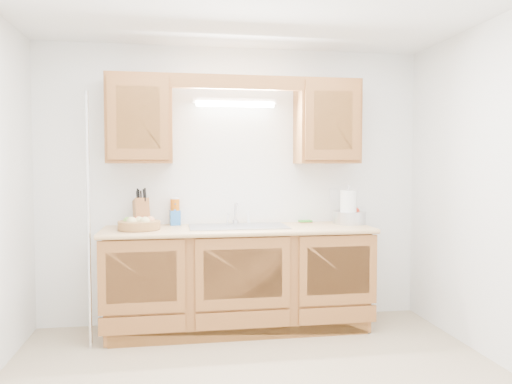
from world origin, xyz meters
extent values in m
cube|color=white|center=(0.00, 1.50, 1.25)|extent=(3.50, 0.02, 2.50)
cube|color=white|center=(0.00, -1.50, 1.25)|extent=(3.50, 0.02, 2.50)
cube|color=brown|center=(0.00, 1.20, 0.44)|extent=(2.20, 0.60, 0.86)
cube|color=tan|center=(0.00, 1.19, 0.88)|extent=(2.30, 0.63, 0.04)
cube|color=brown|center=(-0.83, 1.33, 1.83)|extent=(0.55, 0.33, 0.75)
cube|color=brown|center=(0.83, 1.33, 1.83)|extent=(0.55, 0.33, 0.75)
cube|color=brown|center=(0.00, 1.19, 2.14)|extent=(2.20, 0.05, 0.12)
cylinder|color=white|center=(0.00, 1.40, 1.98)|extent=(0.70, 0.05, 0.05)
cube|color=white|center=(0.00, 1.43, 2.01)|extent=(0.76, 0.06, 0.05)
cube|color=#9E9EA3|center=(0.00, 1.21, 0.90)|extent=(0.84, 0.46, 0.01)
cube|color=#9E9EA3|center=(-0.21, 1.21, 0.82)|extent=(0.39, 0.40, 0.16)
cube|color=#9E9EA3|center=(0.21, 1.21, 0.82)|extent=(0.39, 0.40, 0.16)
cylinder|color=silver|center=(0.00, 1.41, 0.92)|extent=(0.06, 0.06, 0.04)
cylinder|color=silver|center=(0.00, 1.41, 1.00)|extent=(0.02, 0.02, 0.16)
cylinder|color=silver|center=(0.00, 1.35, 1.09)|extent=(0.02, 0.12, 0.02)
cylinder|color=white|center=(0.12, 1.41, 0.96)|extent=(0.03, 0.03, 0.12)
cylinder|color=silver|center=(-1.20, 0.94, 1.00)|extent=(0.03, 0.03, 2.00)
cube|color=white|center=(0.95, 1.49, 1.15)|extent=(0.08, 0.01, 0.12)
cylinder|color=#A67C42|center=(-0.83, 1.14, 0.94)|extent=(0.44, 0.44, 0.07)
sphere|color=#D8C67F|center=(-0.89, 1.11, 0.97)|extent=(0.09, 0.09, 0.09)
sphere|color=#D8C67F|center=(-0.78, 1.10, 0.97)|extent=(0.09, 0.09, 0.09)
sphere|color=tan|center=(-0.75, 1.18, 0.97)|extent=(0.08, 0.08, 0.08)
sphere|color=#AD2513|center=(-0.85, 1.20, 0.97)|extent=(0.08, 0.08, 0.08)
sphere|color=#72A53F|center=(-0.93, 1.17, 0.97)|extent=(0.08, 0.08, 0.08)
sphere|color=#D8C67F|center=(-0.83, 1.14, 0.97)|extent=(0.08, 0.08, 0.08)
sphere|color=#AD2513|center=(-0.80, 1.23, 0.97)|extent=(0.07, 0.07, 0.07)
cube|color=brown|center=(-0.83, 1.36, 1.02)|extent=(0.17, 0.22, 0.27)
cylinder|color=black|center=(-0.86, 1.34, 1.16)|extent=(0.02, 0.04, 0.10)
cylinder|color=black|center=(-0.83, 1.34, 1.17)|extent=(0.02, 0.04, 0.10)
cylinder|color=black|center=(-0.80, 1.34, 1.17)|extent=(0.02, 0.04, 0.10)
cylinder|color=black|center=(-0.85, 1.39, 1.17)|extent=(0.02, 0.04, 0.10)
cylinder|color=black|center=(-0.81, 1.39, 1.18)|extent=(0.02, 0.04, 0.10)
cylinder|color=black|center=(-0.86, 1.42, 1.18)|extent=(0.02, 0.04, 0.10)
cylinder|color=black|center=(-0.80, 1.42, 1.19)|extent=(0.02, 0.04, 0.10)
cylinder|color=#CE5F0B|center=(-0.54, 1.44, 1.02)|extent=(0.09, 0.09, 0.23)
cylinder|color=white|center=(-0.54, 1.44, 1.14)|extent=(0.08, 0.08, 0.01)
imported|color=blue|center=(-0.54, 1.42, 1.00)|extent=(0.10, 0.10, 0.20)
cube|color=#CC333F|center=(0.66, 1.43, 0.90)|extent=(0.12, 0.09, 0.01)
cube|color=green|center=(0.66, 1.43, 0.91)|extent=(0.12, 0.09, 0.02)
cylinder|color=silver|center=(1.00, 1.22, 0.91)|extent=(0.18, 0.18, 0.01)
cylinder|color=silver|center=(1.00, 1.22, 1.08)|extent=(0.02, 0.02, 0.35)
cylinder|color=white|center=(1.00, 1.22, 1.06)|extent=(0.18, 0.18, 0.30)
sphere|color=silver|center=(1.00, 1.22, 1.25)|extent=(0.02, 0.02, 0.02)
cylinder|color=silver|center=(1.03, 1.27, 0.96)|extent=(0.38, 0.38, 0.11)
sphere|color=#AD2513|center=(1.00, 1.27, 1.01)|extent=(0.08, 0.08, 0.08)
sphere|color=#AD2513|center=(1.06, 1.29, 1.01)|extent=(0.08, 0.08, 0.08)
sphere|color=#AD2513|center=(1.03, 1.23, 1.01)|extent=(0.08, 0.08, 0.08)
sphere|color=#AD2513|center=(1.08, 1.24, 1.01)|extent=(0.08, 0.08, 0.08)
camera|label=1|loc=(-0.53, -3.06, 1.43)|focal=35.00mm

